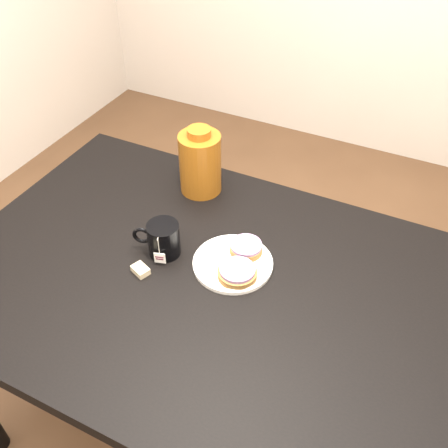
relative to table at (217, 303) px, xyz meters
The scene contains 8 objects.
ground_plane 0.67m from the table, ahead, with size 4.00×4.00×0.00m, color brown.
table is the anchor object (origin of this frame).
plate 0.12m from the table, 81.11° to the left, with size 0.21×0.21×0.02m.
bagel_back 0.16m from the table, 78.02° to the left, with size 0.10×0.10×0.03m.
bagel_front 0.12m from the table, 36.06° to the left, with size 0.14×0.14×0.03m.
mug 0.22m from the table, 169.49° to the left, with size 0.14×0.11×0.10m.
teabag_pouch 0.22m from the table, 162.98° to the right, with size 0.04×0.03×0.02m, color #C6B793.
bagel_package 0.43m from the table, 123.95° to the left, with size 0.16×0.16×0.21m.
Camera 1 is at (0.39, -0.75, 1.69)m, focal length 40.00 mm.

